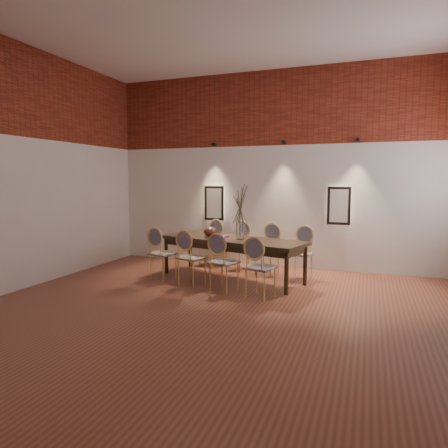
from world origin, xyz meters
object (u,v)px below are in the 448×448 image
(chair_near_c, at_px, (224,262))
(vase, at_px, (240,231))
(dining_table, at_px, (232,259))
(chair_far_c, at_px, (267,250))
(chair_near_d, at_px, (261,267))
(chair_near_b, at_px, (192,258))
(chair_near_a, at_px, (163,253))
(chair_far_d, at_px, (300,253))
(chair_far_b, at_px, (237,246))
(chair_far_a, at_px, (211,243))
(book, at_px, (221,236))
(bowl, at_px, (210,232))

(chair_near_c, height_order, vase, vase)
(dining_table, xyz_separation_m, chair_far_c, (0.52, 0.60, 0.09))
(chair_far_c, bearing_deg, chair_near_d, 115.37)
(chair_near_b, distance_m, vase, 0.99)
(chair_near_a, bearing_deg, chair_far_d, 35.11)
(chair_far_c, bearing_deg, dining_table, 64.63)
(chair_near_b, xyz_separation_m, chair_far_b, (0.37, 1.38, 0.00))
(chair_near_d, relative_size, vase, 3.13)
(chair_far_a, relative_size, book, 3.62)
(chair_near_a, height_order, chair_far_d, same)
(chair_far_b, distance_m, bowl, 0.86)
(dining_table, height_order, chair_far_a, chair_far_a)
(chair_near_b, bearing_deg, chair_far_d, 46.52)
(chair_far_a, xyz_separation_m, chair_far_b, (0.66, -0.18, 0.00))
(chair_near_c, bearing_deg, chair_near_b, 180.00)
(chair_far_a, bearing_deg, dining_table, 144.89)
(dining_table, height_order, chair_far_c, chair_far_c)
(chair_far_b, relative_size, chair_far_d, 1.00)
(chair_near_b, distance_m, chair_near_d, 1.36)
(chair_near_d, bearing_deg, book, 150.33)
(chair_far_b, xyz_separation_m, bowl, (-0.30, -0.71, 0.37))
(chair_near_c, bearing_deg, chair_far_d, 64.63)
(chair_near_a, relative_size, vase, 3.13)
(chair_near_c, relative_size, bowl, 3.92)
(dining_table, xyz_separation_m, chair_far_b, (-0.14, 0.78, 0.09))
(chair_near_a, distance_m, book, 1.10)
(dining_table, height_order, vase, vase)
(vase, bearing_deg, chair_far_d, 25.63)
(chair_far_a, relative_size, chair_far_d, 1.00)
(chair_far_b, bearing_deg, book, 97.61)
(chair_far_b, xyz_separation_m, vase, (0.32, -0.83, 0.43))
(chair_near_b, bearing_deg, chair_far_c, 64.63)
(chair_far_c, height_order, vase, vase)
(chair_near_a, relative_size, chair_near_c, 1.00)
(chair_near_d, relative_size, chair_far_b, 1.00)
(chair_far_c, bearing_deg, chair_near_a, 46.52)
(chair_far_d, bearing_deg, chair_near_b, 46.52)
(chair_far_d, distance_m, vase, 1.18)
(book, bearing_deg, chair_near_c, -66.07)
(chair_far_a, bearing_deg, vase, 149.30)
(chair_near_b, relative_size, chair_far_d, 1.00)
(chair_near_a, distance_m, chair_near_b, 0.68)
(chair_far_d, bearing_deg, chair_far_b, 0.00)
(chair_near_b, relative_size, chair_near_d, 1.00)
(chair_far_a, height_order, chair_far_c, same)
(dining_table, bearing_deg, vase, 0.00)
(chair_near_b, distance_m, chair_far_b, 1.43)
(chair_far_a, height_order, bowl, chair_far_a)
(chair_near_a, distance_m, chair_far_a, 1.43)
(chair_near_d, height_order, chair_far_b, same)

